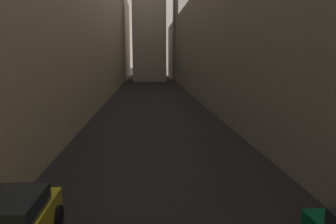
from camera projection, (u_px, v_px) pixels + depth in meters
name	position (u px, v px, depth m)	size (l,w,h in m)	color
ground_plane	(152.00, 96.00, 44.07)	(264.00, 264.00, 0.00)	black
building_block_left	(52.00, 21.00, 43.53)	(15.45, 108.00, 20.06)	gray
building_block_right	(230.00, 16.00, 44.99)	(10.88, 108.00, 21.62)	slate
parked_car_left_second	(9.00, 224.00, 8.61)	(1.97, 3.94, 1.55)	#A59919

